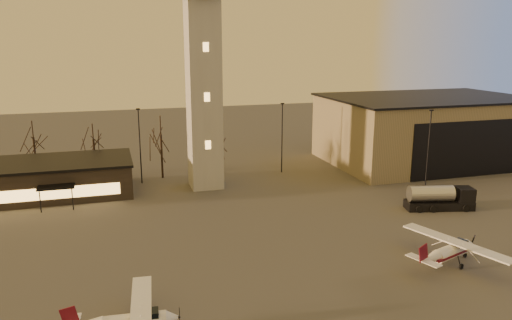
{
  "coord_description": "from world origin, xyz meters",
  "views": [
    {
      "loc": [
        -11.85,
        -32.42,
        18.79
      ],
      "look_at": [
        1.79,
        13.0,
        7.38
      ],
      "focal_mm": 35.0,
      "sensor_mm": 36.0,
      "label": 1
    }
  ],
  "objects_px": {
    "cessna_front": "(453,253)",
    "fuel_truck": "(439,200)",
    "control_tower": "(203,61)",
    "hangar": "(426,129)",
    "terminal": "(26,180)"
  },
  "relations": [
    {
      "from": "cessna_front",
      "to": "fuel_truck",
      "type": "height_order",
      "value": "fuel_truck"
    },
    {
      "from": "control_tower",
      "to": "cessna_front",
      "type": "distance_m",
      "value": 36.54
    },
    {
      "from": "terminal",
      "to": "cessna_front",
      "type": "height_order",
      "value": "terminal"
    },
    {
      "from": "terminal",
      "to": "control_tower",
      "type": "bearing_deg",
      "value": -5.15
    },
    {
      "from": "hangar",
      "to": "terminal",
      "type": "xyz_separation_m",
      "value": [
        -57.99,
        -2.0,
        -3.0
      ]
    },
    {
      "from": "control_tower",
      "to": "hangar",
      "type": "distance_m",
      "value": 37.9
    },
    {
      "from": "cessna_front",
      "to": "fuel_truck",
      "type": "distance_m",
      "value": 14.79
    },
    {
      "from": "control_tower",
      "to": "hangar",
      "type": "height_order",
      "value": "control_tower"
    },
    {
      "from": "hangar",
      "to": "fuel_truck",
      "type": "height_order",
      "value": "hangar"
    },
    {
      "from": "hangar",
      "to": "terminal",
      "type": "relative_size",
      "value": 1.2
    },
    {
      "from": "control_tower",
      "to": "fuel_truck",
      "type": "xyz_separation_m",
      "value": [
        23.7,
        -16.6,
        -15.21
      ]
    },
    {
      "from": "terminal",
      "to": "fuel_truck",
      "type": "relative_size",
      "value": 3.22
    },
    {
      "from": "terminal",
      "to": "fuel_truck",
      "type": "height_order",
      "value": "terminal"
    },
    {
      "from": "fuel_truck",
      "to": "terminal",
      "type": "bearing_deg",
      "value": 171.51
    },
    {
      "from": "control_tower",
      "to": "terminal",
      "type": "xyz_separation_m",
      "value": [
        -21.99,
        1.98,
        -14.17
      ]
    }
  ]
}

